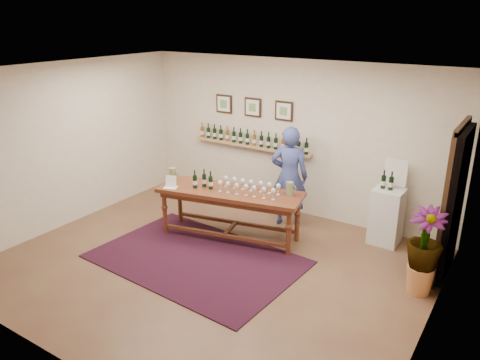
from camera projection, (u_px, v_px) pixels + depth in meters
The scene contains 14 objects.
ground at pixel (211, 265), 6.93m from camera, with size 6.00×6.00×0.00m, color brown.
room_shell at pixel (398, 185), 6.94m from camera, with size 6.00×6.00×6.00m.
rug at pixel (197, 259), 7.08m from camera, with size 3.04×2.03×0.02m, color #410B0D.
tasting_table at pixel (230, 198), 7.56m from camera, with size 2.45×1.22×0.83m.
table_glasses at pixel (249, 187), 7.38m from camera, with size 1.40×0.32×0.19m, color silver, non-canonical shape.
table_bottles at pixel (203, 178), 7.60m from camera, with size 0.31×0.18×0.33m, color black, non-canonical shape.
pitcher_left at pixel (173, 174), 7.95m from camera, with size 0.14×0.14×0.22m, color #687146, non-canonical shape.
pitcher_right at pixel (290, 189), 7.29m from camera, with size 0.14×0.14×0.22m, color #687146, non-canonical shape.
menu_card at pixel (171, 182), 7.63m from camera, with size 0.21×0.16×0.19m, color silver.
display_pedestal at pixel (387, 216), 7.48m from camera, with size 0.46×0.46×0.92m, color silver.
pedestal_bottles at pixel (388, 179), 7.28m from camera, with size 0.33×0.09×0.33m, color black, non-canonical shape.
info_sign at pixel (396, 172), 7.35m from camera, with size 0.35×0.02×0.48m, color silver.
potted_plant at pixel (424, 251), 6.06m from camera, with size 0.60×0.60×1.04m.
person at pixel (289, 177), 8.02m from camera, with size 0.64×0.42×1.76m, color navy.
Camera 1 is at (3.69, -4.89, 3.51)m, focal length 35.00 mm.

